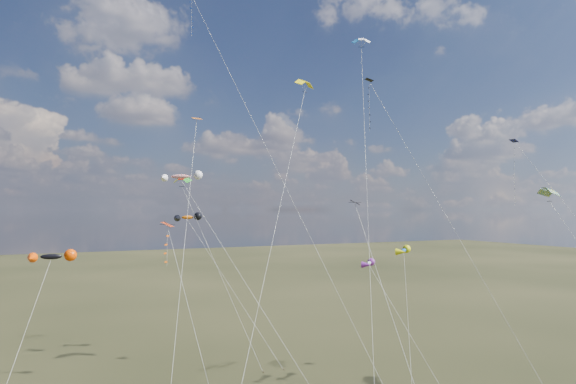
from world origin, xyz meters
name	(u,v)px	position (x,y,z in m)	size (l,w,h in m)	color
diamond_black_high	(378,119)	(11.84, 19.82, 27.23)	(7.70, 17.89, 31.85)	black
diamond_navy_tall	(205,40)	(-4.09, 31.70, 37.14)	(14.93, 18.90, 43.06)	#111052
diamond_black_mid	(379,277)	(-0.11, 3.37, 12.66)	(1.00, 10.17, 18.01)	black
diamond_red_low	(170,253)	(-11.04, 18.78, 13.59)	(2.95, 9.96, 16.25)	#B9320F
diamond_navy_right	(522,181)	(24.65, 11.96, 20.37)	(1.30, 22.30, 24.92)	#090B4D
diamond_orange_center	(189,196)	(-9.64, 17.77, 18.49)	(6.30, 13.36, 26.13)	orange
parafoil_yellow	(304,82)	(5.35, 24.78, 31.67)	(18.13, 21.22, 32.49)	yellow
parafoil_blue_white	(361,42)	(11.06, 21.83, 36.24)	(11.59, 18.04, 37.14)	#117BD4
parafoil_striped	(549,190)	(23.58, 7.98, 19.21)	(4.49, 12.85, 19.91)	#D8C30F
parafoil_tricolor	(182,179)	(-5.94, 34.65, 20.96)	(7.61, 11.07, 21.64)	yellow
novelty_black_orange	(51,257)	(-20.33, 22.92, 13.25)	(6.28, 7.80, 13.84)	black
novelty_orange_black	(188,218)	(-4.62, 37.07, 16.31)	(8.99, 13.47, 16.96)	#CA5B08
novelty_white_purple	(369,264)	(8.48, 16.82, 11.94)	(4.96, 7.89, 12.38)	silver
novelty_redwhite_stripe	(181,177)	(-8.25, 26.16, 20.66)	(11.82, 13.58, 21.26)	red
novelty_blue_yellow	(404,251)	(11.98, 15.79, 13.15)	(5.49, 7.53, 13.68)	blue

